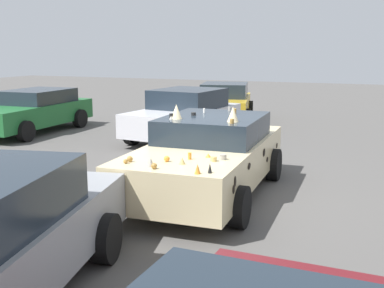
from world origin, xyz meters
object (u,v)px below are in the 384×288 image
(art_car_decorated, at_px, (209,155))
(parked_sedan_behind_left, at_px, (33,111))
(parked_sedan_row_back_center, at_px, (185,115))
(parked_sedan_near_left, at_px, (224,102))

(art_car_decorated, xyz_separation_m, parked_sedan_behind_left, (4.01, 7.42, -0.03))
(art_car_decorated, xyz_separation_m, parked_sedan_row_back_center, (4.59, 2.47, 0.03))
(parked_sedan_near_left, bearing_deg, art_car_decorated, 3.35)
(art_car_decorated, height_order, parked_sedan_near_left, art_car_decorated)
(art_car_decorated, bearing_deg, parked_sedan_behind_left, -121.44)
(art_car_decorated, distance_m, parked_sedan_row_back_center, 5.21)
(parked_sedan_behind_left, bearing_deg, parked_sedan_near_left, 131.94)
(parked_sedan_behind_left, distance_m, parked_sedan_near_left, 6.62)
(art_car_decorated, distance_m, parked_sedan_behind_left, 8.43)
(art_car_decorated, height_order, parked_sedan_row_back_center, art_car_decorated)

